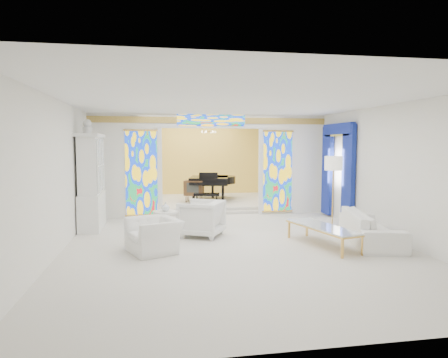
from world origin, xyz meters
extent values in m
plane|color=beige|center=(0.00, 0.00, 0.00)|extent=(12.00, 12.00, 0.00)
cube|color=white|center=(0.00, 0.00, 3.00)|extent=(7.00, 12.00, 0.02)
cube|color=white|center=(0.00, 6.00, 1.50)|extent=(7.00, 0.02, 3.00)
cube|color=white|center=(0.00, -6.00, 1.50)|extent=(7.00, 0.02, 3.00)
cube|color=white|center=(-3.50, 0.00, 1.50)|extent=(0.02, 12.00, 3.00)
cube|color=white|center=(3.50, 0.00, 1.50)|extent=(0.02, 12.00, 3.00)
cube|color=white|center=(-2.50, 2.00, 1.50)|extent=(2.00, 0.18, 3.00)
cube|color=white|center=(2.50, 2.00, 1.50)|extent=(2.00, 0.18, 3.00)
cube|color=white|center=(0.00, 2.00, 2.80)|extent=(3.00, 0.18, 0.40)
cube|color=white|center=(-1.50, 1.90, 1.30)|extent=(0.12, 0.06, 2.60)
cube|color=white|center=(1.50, 1.90, 1.30)|extent=(0.12, 0.06, 2.60)
cube|color=white|center=(0.00, 1.90, 2.65)|extent=(3.24, 0.06, 0.12)
cube|color=tan|center=(0.00, 1.90, 2.82)|extent=(7.00, 0.05, 0.18)
cube|color=gold|center=(-2.03, 1.89, 1.30)|extent=(0.90, 0.04, 2.40)
cube|color=gold|center=(2.03, 1.89, 1.30)|extent=(0.90, 0.04, 2.40)
cube|color=gold|center=(0.00, 1.89, 2.82)|extent=(2.00, 0.04, 0.34)
cube|color=beige|center=(0.00, 4.10, 0.09)|extent=(6.80, 3.80, 0.18)
cube|color=#FFDC58|center=(0.00, 5.88, 1.50)|extent=(6.70, 0.10, 2.90)
cylinder|color=gold|center=(0.20, 4.00, 2.55)|extent=(0.48, 0.48, 0.30)
cube|color=navy|center=(3.40, 0.05, 1.35)|extent=(0.12, 0.55, 2.60)
cube|color=navy|center=(3.40, 1.35, 1.35)|extent=(0.12, 0.55, 2.60)
cube|color=navy|center=(3.40, 0.70, 2.55)|extent=(0.14, 1.70, 0.30)
cube|color=#DDC54E|center=(3.40, 0.70, 2.38)|extent=(0.12, 1.50, 0.06)
cube|color=white|center=(-3.22, 0.60, 0.45)|extent=(0.50, 1.40, 0.90)
cube|color=white|center=(-3.22, 0.60, 1.60)|extent=(0.44, 1.30, 1.40)
cube|color=white|center=(-2.99, 0.60, 1.60)|extent=(0.01, 1.20, 1.30)
cube|color=white|center=(-3.22, 0.60, 2.34)|extent=(0.56, 1.46, 0.08)
cylinder|color=white|center=(-3.22, 0.25, 2.46)|extent=(0.22, 0.22, 0.16)
sphere|color=white|center=(-3.22, 0.25, 2.62)|extent=(0.20, 0.20, 0.20)
imported|color=white|center=(-1.68, -1.88, 0.33)|extent=(1.21, 1.28, 0.66)
imported|color=silver|center=(-0.60, -0.70, 0.42)|extent=(1.23, 1.21, 0.84)
imported|color=white|center=(2.95, -1.91, 0.33)|extent=(1.43, 2.43, 0.67)
cylinder|color=white|center=(-1.42, -1.07, 0.65)|extent=(0.54, 0.54, 0.04)
cylinder|color=white|center=(-1.42, -1.07, 0.33)|extent=(0.09, 0.09, 0.63)
cylinder|color=white|center=(-1.42, -1.07, 0.02)|extent=(0.36, 0.36, 0.03)
imported|color=silver|center=(-1.42, -1.07, 0.77)|extent=(0.24, 0.24, 0.19)
cube|color=white|center=(1.80, -2.03, 0.41)|extent=(1.00, 1.97, 0.04)
cube|color=gold|center=(1.80, -2.03, 0.39)|extent=(1.04, 2.01, 0.03)
cube|color=gold|center=(1.78, -2.96, 0.19)|extent=(0.05, 0.05, 0.39)
cube|color=gold|center=(2.26, -2.84, 0.19)|extent=(0.05, 0.05, 0.39)
cube|color=gold|center=(1.34, -1.22, 0.19)|extent=(0.05, 0.05, 0.39)
cube|color=gold|center=(1.82, -1.10, 0.19)|extent=(0.05, 0.05, 0.39)
cylinder|color=gold|center=(2.83, -0.27, 0.02)|extent=(0.32, 0.32, 0.03)
cylinder|color=gold|center=(2.83, -0.27, 0.83)|extent=(0.03, 0.03, 1.67)
cylinder|color=white|center=(2.83, -0.27, 1.65)|extent=(0.46, 0.46, 0.36)
cube|color=black|center=(0.22, 4.03, 0.86)|extent=(1.55, 1.62, 0.25)
cylinder|color=black|center=(0.54, 4.28, 0.86)|extent=(1.52, 1.52, 0.25)
cube|color=black|center=(0.06, 3.23, 0.83)|extent=(1.24, 0.50, 0.09)
cube|color=silver|center=(0.05, 3.16, 0.84)|extent=(1.12, 0.30, 0.03)
cube|color=black|center=(0.12, 3.54, 1.06)|extent=(0.62, 0.15, 0.22)
cube|color=black|center=(-0.04, 2.70, 0.54)|extent=(0.85, 0.46, 0.07)
cylinder|color=black|center=(-0.39, 3.50, 0.46)|extent=(0.11, 0.11, 0.56)
cylinder|color=black|center=(0.58, 3.31, 0.46)|extent=(0.11, 0.11, 0.56)
cylinder|color=black|center=(0.41, 4.54, 0.46)|extent=(0.11, 0.11, 0.56)
cube|color=#53301E|center=(-0.36, 3.60, 0.65)|extent=(0.72, 0.59, 0.50)
cube|color=#373C3A|center=(-0.42, 3.40, 0.68)|extent=(0.39, 0.14, 0.32)
cone|color=#53301E|center=(-0.64, 3.53, 0.29)|extent=(0.05, 0.05, 0.22)
cone|color=#53301E|center=(-0.17, 3.39, 0.29)|extent=(0.05, 0.05, 0.22)
cone|color=#53301E|center=(-0.55, 3.82, 0.29)|extent=(0.05, 0.05, 0.22)
cone|color=#53301E|center=(-0.08, 3.68, 0.29)|extent=(0.05, 0.05, 0.22)
camera|label=1|loc=(-1.62, -9.76, 2.13)|focal=32.00mm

